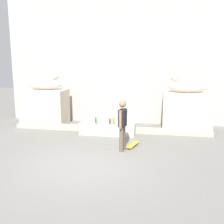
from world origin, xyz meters
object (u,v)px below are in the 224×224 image
Objects in this scene: statue_reclining_right at (187,86)px; bottle_green at (96,121)px; statue_reclining_left at (45,83)px; bottle_red at (110,121)px; skateboard at (133,145)px; skater at (122,123)px; bottle_orange at (114,121)px; bottle_clear at (131,120)px.

bottle_green is (-3.57, -1.30, -1.33)m from statue_reclining_right.
statue_reclining_right is (6.25, -0.00, 0.00)m from statue_reclining_left.
statue_reclining_left and statue_reclining_right have the same top height.
statue_reclining_right is at bearing 23.84° from bottle_red.
skateboard is 2.07m from bottle_green.
skater is 5.78× the size of bottle_orange.
statue_reclining_left is at bearing 157.76° from bottle_red.
skateboard is (0.30, 0.46, -0.86)m from skater.
bottle_green is 0.73m from bottle_orange.
statue_reclining_right is 6.33× the size of bottle_red.
bottle_red is at bearing 169.49° from bottle_orange.
statue_reclining_left is 3.75m from bottle_red.
skater is 6.42× the size of bottle_red.
skateboard is at bearing -82.39° from bottle_clear.
bottle_green is at bearing 176.06° from bottle_orange.
statue_reclining_left is 6.01× the size of bottle_green.
bottle_orange reaches higher than skateboard.
bottle_orange is at bearing -10.51° from bottle_red.
bottle_orange reaches higher than bottle_red.
bottle_red is at bearing 56.54° from skateboard.
bottle_green is at bearing -167.77° from bottle_clear.
skater is at bearing -36.99° from statue_reclining_left.
bottle_orange is 1.11× the size of bottle_red.
statue_reclining_right is 0.99× the size of skater.
bottle_clear is 0.88m from bottle_red.
bottle_green is at bearing 177.85° from bottle_red.
statue_reclining_right is 2.74m from bottle_clear.
statue_reclining_right is at bearing 25.44° from bottle_orange.
bottle_clear reaches higher than skateboard.
bottle_red is at bearing 33.06° from skater.
bottle_green reaches higher than bottle_red.
skater is 1.76m from bottle_orange.
bottle_green is 0.57m from bottle_red.
bottle_red is (-0.82, -0.32, 0.00)m from bottle_clear.
skateboard is at bearing -30.61° from statue_reclining_left.
bottle_clear is (-2.18, -1.00, -1.33)m from statue_reclining_right.
bottle_red is at bearing -2.15° from bottle_green.
statue_reclining_left is at bearing 75.43° from skateboard.
bottle_clear is at bearing 19.27° from statue_reclining_right.
bottle_clear is (4.07, -1.00, -1.33)m from statue_reclining_left.
bottle_orange is 1.12× the size of bottle_clear.
bottle_red is (-3.00, -1.32, -1.33)m from statue_reclining_right.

